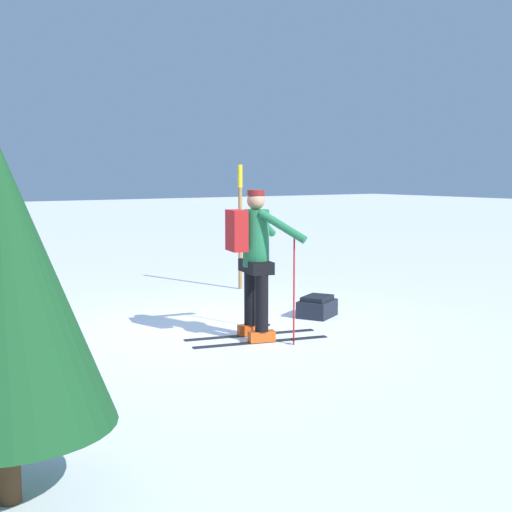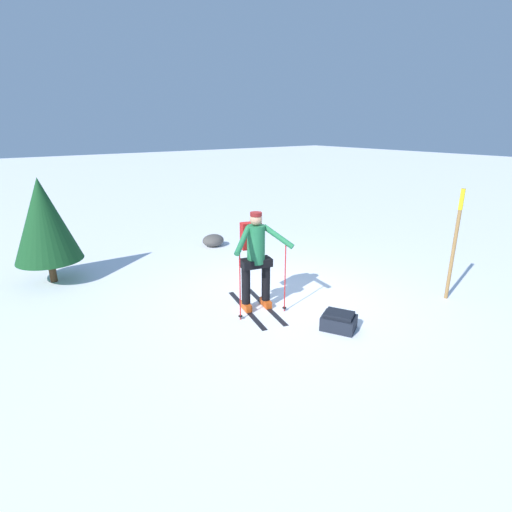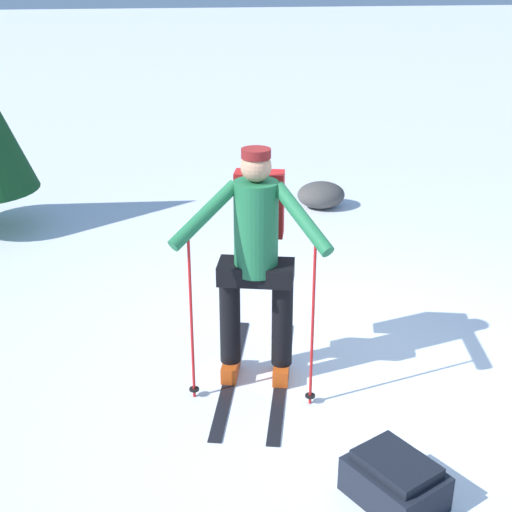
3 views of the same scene
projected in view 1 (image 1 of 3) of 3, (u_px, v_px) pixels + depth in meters
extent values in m
plane|color=white|center=(220.00, 329.00, 8.79)|extent=(80.00, 80.00, 0.00)
cube|color=black|center=(251.00, 335.00, 8.43)|extent=(0.46, 1.59, 0.01)
cube|color=#C64714|center=(251.00, 330.00, 8.42)|extent=(0.18, 0.32, 0.12)
cylinder|color=black|center=(251.00, 295.00, 8.37)|extent=(0.15, 0.15, 0.72)
cube|color=black|center=(262.00, 342.00, 8.08)|extent=(0.46, 1.59, 0.01)
cube|color=#C64714|center=(262.00, 336.00, 8.07)|extent=(0.18, 0.32, 0.12)
cylinder|color=black|center=(262.00, 300.00, 8.02)|extent=(0.15, 0.15, 0.72)
cube|color=black|center=(256.00, 266.00, 8.16)|extent=(0.57, 0.37, 0.14)
cylinder|color=#1E663D|center=(256.00, 238.00, 8.12)|extent=(0.30, 0.30, 0.65)
sphere|color=tan|center=(256.00, 200.00, 8.07)|extent=(0.21, 0.21, 0.21)
cylinder|color=maroon|center=(256.00, 193.00, 8.06)|extent=(0.20, 0.20, 0.06)
cube|color=maroon|center=(237.00, 231.00, 8.03)|extent=(0.37, 0.24, 0.46)
cylinder|color=red|center=(268.00, 279.00, 8.67)|extent=(0.02, 0.02, 1.25)
cylinder|color=black|center=(267.00, 325.00, 8.73)|extent=(0.07, 0.07, 0.01)
cylinder|color=#1E663D|center=(262.00, 223.00, 8.46)|extent=(0.34, 0.54, 0.37)
cylinder|color=red|center=(294.00, 290.00, 7.91)|extent=(0.02, 0.02, 1.25)
cylinder|color=black|center=(294.00, 339.00, 7.97)|extent=(0.07, 0.07, 0.01)
cylinder|color=#1E663D|center=(283.00, 226.00, 7.87)|extent=(0.52, 0.40, 0.37)
cube|color=black|center=(317.00, 309.00, 9.51)|extent=(0.59, 0.64, 0.22)
cube|color=black|center=(317.00, 298.00, 9.49)|extent=(0.48, 0.53, 0.06)
cylinder|color=olive|center=(240.00, 227.00, 11.68)|extent=(0.06, 0.06, 2.04)
cylinder|color=yellow|center=(240.00, 176.00, 11.58)|extent=(0.07, 0.07, 0.37)
cylinder|color=#4C331E|center=(8.00, 463.00, 4.15)|extent=(0.14, 0.14, 0.47)
cone|color=#14421E|center=(1.00, 283.00, 4.02)|extent=(1.28, 1.28, 1.66)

